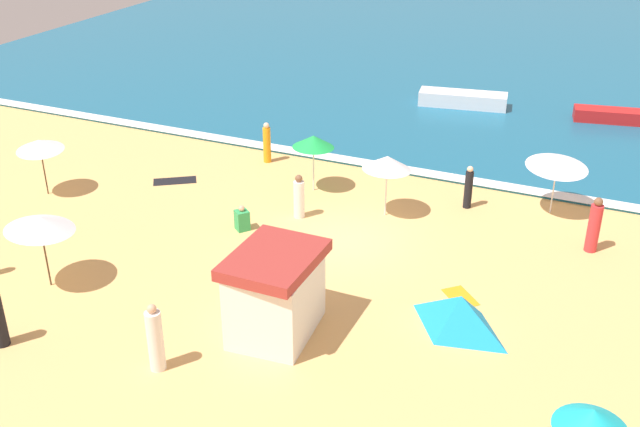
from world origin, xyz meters
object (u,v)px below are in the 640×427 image
beach_umbrella_0 (40,145)px  beachgoer_0 (155,339)px  beachgoer_6 (468,188)px  beachgoer_3 (299,198)px  beach_umbrella_1 (40,223)px  beach_umbrella_3 (313,142)px  beach_umbrella_4 (557,163)px  lifeguard_cabana (275,293)px  beachgoer_8 (594,226)px  beach_umbrella_5 (592,419)px  beachgoer_11 (267,143)px  small_boat_0 (463,99)px  beachgoer_4 (242,219)px  small_boat_1 (618,116)px  beach_tent (460,312)px  beach_umbrella_2 (387,163)px

beach_umbrella_0 → beachgoer_0: 12.04m
beachgoer_6 → beachgoer_3: bearing=-148.7°
beach_umbrella_1 → beach_umbrella_3: (4.32, 9.30, -0.11)m
beachgoer_0 → beach_umbrella_4: bearing=59.6°
lifeguard_cabana → beach_umbrella_1: bearing=-174.8°
beach_umbrella_0 → beachgoer_8: bearing=11.1°
beachgoer_0 → beachgoer_6: size_ratio=1.18×
beach_umbrella_5 → beachgoer_11: (-13.81, 12.61, -0.87)m
beachgoer_0 → beachgoer_11: (-3.75, 13.02, -0.07)m
beach_umbrella_4 → beachgoer_3: size_ratio=1.89×
beach_umbrella_0 → small_boat_0: size_ratio=0.55×
beachgoer_6 → beachgoer_11: size_ratio=0.95×
beach_umbrella_5 → beachgoer_6: size_ratio=1.31×
lifeguard_cabana → beachgoer_0: bearing=-126.9°
lifeguard_cabana → beachgoer_6: 9.95m
beachgoer_0 → beach_umbrella_0: bearing=144.7°
beachgoer_4 → beachgoer_3: bearing=50.7°
beachgoer_3 → beachgoer_4: 2.15m
lifeguard_cabana → beachgoer_6: bearing=73.7°
beach_umbrella_1 → small_boat_1: bearing=56.9°
beach_umbrella_3 → beachgoer_8: bearing=-3.5°
beachgoer_0 → beachgoer_3: beachgoer_0 is taller
beachgoer_4 → beach_tent: bearing=-18.0°
beach_umbrella_0 → beachgoer_0: beach_umbrella_0 is taller
beach_tent → small_boat_1: bearing=82.3°
beach_umbrella_2 → beach_umbrella_5: beach_umbrella_2 is taller
lifeguard_cabana → beach_tent: lifeguard_cabana is taller
beachgoer_6 → beach_umbrella_4: bearing=15.2°
beach_umbrella_1 → beachgoer_11: (1.44, 11.06, -1.26)m
lifeguard_cabana → beachgoer_8: bearing=48.1°
beach_umbrella_0 → beachgoer_6: size_ratio=1.49×
beach_umbrella_4 → beach_umbrella_5: (2.50, -12.50, -0.24)m
beach_umbrella_1 → beachgoer_4: 6.63m
beach_umbrella_2 → beachgoer_11: size_ratio=1.40×
beach_umbrella_1 → beachgoer_3: (4.79, 7.05, -1.32)m
beach_umbrella_2 → beach_umbrella_4: (5.28, 2.53, -0.06)m
beach_umbrella_4 → beach_umbrella_5: 12.75m
beach_umbrella_4 → beachgoer_11: (-11.32, 0.11, -1.11)m
beach_umbrella_4 → beachgoer_8: 2.96m
beach_umbrella_1 → beachgoer_8: (14.35, 8.68, -1.18)m
beach_umbrella_2 → beach_tent: beach_umbrella_2 is taller
beach_umbrella_4 → small_boat_1: size_ratio=0.74×
beach_umbrella_2 → beachgoer_8: size_ratio=1.26×
beach_umbrella_2 → beach_umbrella_0: bearing=-164.0°
beachgoer_3 → beachgoer_8: bearing=9.7°
beach_tent → beachgoer_6: size_ratio=1.65×
beach_tent → beach_umbrella_0: bearing=172.2°
beach_tent → beachgoer_11: (-10.16, 8.31, 0.28)m
beach_umbrella_1 → beachgoer_3: size_ratio=1.73×
beach_umbrella_0 → beach_umbrella_3: same height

